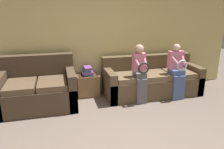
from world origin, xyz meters
TOP-DOWN VIEW (x-y plane):
  - wall_back at (0.00, 2.80)m, footprint 6.79×0.06m
  - couch_main at (1.17, 2.28)m, footprint 2.18×0.86m
  - couch_side at (-1.32, 2.21)m, footprint 1.48×0.98m
  - child_left_seated at (0.75, 1.93)m, footprint 0.26×0.38m
  - child_right_seated at (1.60, 1.93)m, footprint 0.33×0.37m
  - side_shelf at (-0.26, 2.55)m, footprint 0.51×0.41m
  - book_stack at (-0.26, 2.55)m, footprint 0.24×0.31m

SIDE VIEW (x-z plane):
  - side_shelf at x=-0.26m, z-range 0.01..0.49m
  - couch_main at x=1.17m, z-range -0.11..0.75m
  - couch_side at x=-1.32m, z-range -0.15..0.85m
  - book_stack at x=-0.26m, z-range 0.48..0.67m
  - child_right_seated at x=1.60m, z-range 0.05..1.24m
  - child_left_seated at x=0.75m, z-range 0.08..1.29m
  - wall_back at x=0.00m, z-range 0.00..2.55m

